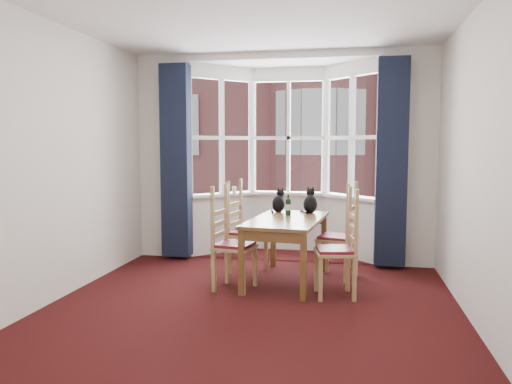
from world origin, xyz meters
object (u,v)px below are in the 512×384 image
(chair_right_near, at_px, (344,252))
(dining_table, at_px, (287,226))
(cat_left, at_px, (279,203))
(chair_left_far, at_px, (241,234))
(chair_right_far, at_px, (344,239))
(candle_tall, at_px, (227,189))
(wine_bottle, at_px, (288,206))
(candle_short, at_px, (234,190))
(cat_right, at_px, (310,203))
(chair_left_near, at_px, (227,246))

(chair_right_near, bearing_deg, dining_table, 145.60)
(cat_left, bearing_deg, chair_left_far, -159.50)
(chair_right_near, height_order, chair_right_far, same)
(dining_table, distance_m, chair_left_far, 0.74)
(cat_left, xyz_separation_m, candle_tall, (-0.89, 0.85, 0.08))
(chair_right_far, xyz_separation_m, wine_bottle, (-0.66, 0.00, 0.38))
(chair_right_far, xyz_separation_m, candle_short, (-1.60, 1.17, 0.44))
(cat_left, distance_m, candle_tall, 1.23)
(dining_table, xyz_separation_m, cat_left, (-0.17, 0.53, 0.21))
(cat_right, bearing_deg, chair_right_near, -66.14)
(chair_left_near, relative_size, chair_left_far, 1.00)
(wine_bottle, relative_size, candle_tall, 1.90)
(chair_left_far, xyz_separation_m, wine_bottle, (0.60, -0.11, 0.38))
(chair_left_far, relative_size, cat_right, 2.77)
(chair_right_near, relative_size, candle_tall, 6.69)
(candle_short, bearing_deg, chair_right_near, -49.13)
(chair_left_near, height_order, wine_bottle, wine_bottle)
(chair_right_near, bearing_deg, wine_bottle, 133.81)
(chair_left_near, xyz_separation_m, cat_right, (0.83, 0.92, 0.39))
(candle_short, bearing_deg, chair_left_far, -72.16)
(chair_right_far, distance_m, cat_left, 0.95)
(candle_tall, bearing_deg, chair_left_far, -66.64)
(dining_table, relative_size, cat_right, 4.47)
(cat_right, bearing_deg, chair_left_far, -169.10)
(cat_right, relative_size, wine_bottle, 1.27)
(candle_short, bearing_deg, chair_left_near, -79.03)
(chair_right_far, xyz_separation_m, cat_left, (-0.82, 0.28, 0.38))
(chair_left_near, relative_size, cat_right, 2.77)
(chair_right_far, bearing_deg, candle_tall, 146.30)
(dining_table, distance_m, cat_left, 0.60)
(candle_short, bearing_deg, cat_right, -36.91)
(chair_right_near, relative_size, cat_right, 2.77)
(chair_right_near, relative_size, wine_bottle, 3.52)
(cat_left, relative_size, cat_right, 0.93)
(wine_bottle, bearing_deg, chair_left_far, 169.34)
(cat_right, bearing_deg, dining_table, -113.14)
(chair_left_near, xyz_separation_m, candle_short, (-0.35, 1.81, 0.44))
(dining_table, distance_m, wine_bottle, 0.32)
(dining_table, xyz_separation_m, chair_left_far, (-0.62, 0.36, -0.17))
(chair_right_near, xyz_separation_m, cat_right, (-0.43, 0.98, 0.39))
(chair_right_near, bearing_deg, candle_short, 130.87)
(chair_left_far, height_order, wine_bottle, wine_bottle)
(dining_table, xyz_separation_m, candle_short, (-0.95, 1.41, 0.27))
(chair_left_near, distance_m, chair_left_far, 0.76)
(chair_left_far, distance_m, chair_right_far, 1.27)
(chair_right_near, relative_size, candle_short, 9.85)
(wine_bottle, height_order, candle_short, wine_bottle)
(chair_right_far, height_order, cat_right, cat_right)
(chair_left_far, xyz_separation_m, candle_tall, (-0.44, 1.02, 0.47))
(cat_right, xyz_separation_m, candle_short, (-1.18, 0.89, 0.05))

